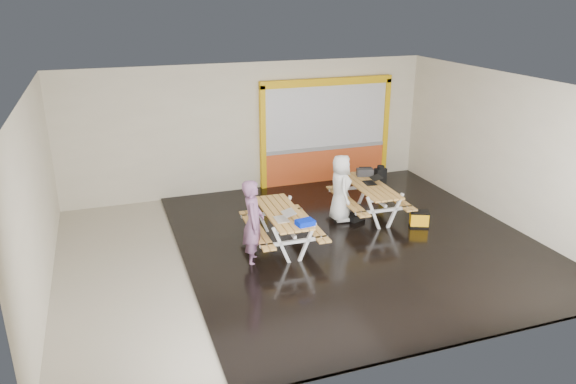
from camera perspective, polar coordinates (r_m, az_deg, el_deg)
name	(u,v)px	position (r m, az deg, el deg)	size (l,w,h in m)	color
room	(303,172)	(11.02, 1.55, 2.14)	(10.02, 8.02, 3.52)	#BBB29E
deck	(355,240)	(12.13, 7.02, -5.04)	(7.50, 7.98, 0.05)	black
kiosk	(326,134)	(15.41, 4.03, 6.15)	(3.88, 0.16, 3.00)	#DF5322
picnic_table_left	(282,220)	(11.51, -0.59, -2.97)	(1.47, 2.13, 0.84)	tan
picnic_table_right	(370,193)	(13.21, 8.59, -0.05)	(1.50, 2.16, 0.85)	tan
person_left	(253,223)	(10.79, -3.68, -3.26)	(0.65, 0.43, 1.79)	#7C5175
person_right	(340,188)	(12.74, 5.55, 0.44)	(0.78, 0.51, 1.60)	white
laptop_left	(284,217)	(11.02, -0.42, -2.63)	(0.41, 0.37, 0.17)	silver
laptop_right	(372,181)	(13.25, 8.84, 1.15)	(0.44, 0.40, 0.17)	black
blue_pouch	(305,223)	(10.76, 1.81, -3.24)	(0.35, 0.25, 0.10)	#011CC0
toolbox	(365,172)	(13.75, 8.10, 2.08)	(0.45, 0.31, 0.24)	black
backpack	(380,175)	(14.14, 9.70, 1.79)	(0.30, 0.20, 0.48)	black
dark_case	(355,217)	(13.10, 7.10, -2.62)	(0.39, 0.30, 0.15)	black
fluke_bag	(419,219)	(12.95, 13.65, -2.81)	(0.51, 0.43, 0.37)	black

